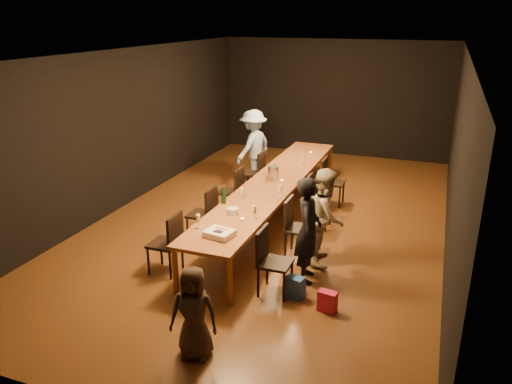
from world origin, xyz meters
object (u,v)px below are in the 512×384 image
(plate_stack, at_px, (233,211))
(champagne_bottle, at_px, (224,194))
(man_blue, at_px, (253,146))
(chair_right_3, at_px, (333,182))
(child, at_px, (194,313))
(woman_birthday, at_px, (308,230))
(chair_right_1, at_px, (300,228))
(chair_left_1, at_px, (202,214))
(chair_left_2, at_px, (230,191))
(chair_right_0, at_px, (275,262))
(chair_right_2, at_px, (319,202))
(woman_tan, at_px, (326,216))
(chair_left_0, at_px, (165,243))
(birthday_cake, at_px, (219,233))
(ice_bucket, at_px, (273,172))
(table, at_px, (273,184))
(chair_left_3, at_px, (253,173))

(plate_stack, bearing_deg, champagne_bottle, 130.11)
(man_blue, height_order, plate_stack, man_blue)
(chair_right_3, relative_size, child, 0.86)
(man_blue, bearing_deg, woman_birthday, 46.13)
(chair_right_1, bearing_deg, chair_left_1, -90.00)
(chair_left_2, xyz_separation_m, man_blue, (-0.30, 2.01, 0.35))
(chair_right_0, relative_size, chair_right_3, 1.00)
(woman_birthday, xyz_separation_m, champagne_bottle, (-1.54, 0.57, 0.14))
(chair_right_2, bearing_deg, champagne_bottle, -43.35)
(chair_right_0, height_order, woman_tan, woman_tan)
(woman_birthday, relative_size, champagne_bottle, 4.89)
(chair_left_0, height_order, chair_left_1, same)
(birthday_cake, bearing_deg, ice_bucket, 102.70)
(chair_right_3, bearing_deg, chair_right_2, -0.00)
(chair_right_0, bearing_deg, plate_stack, -127.81)
(woman_birthday, xyz_separation_m, plate_stack, (-1.22, 0.19, 0.03))
(chair_right_2, xyz_separation_m, chair_left_1, (-1.70, -1.20, 0.00))
(table, distance_m, chair_left_3, 1.49)
(table, height_order, chair_left_0, chair_left_0)
(chair_right_3, relative_size, chair_left_3, 1.00)
(chair_left_2, distance_m, birthday_cake, 2.66)
(chair_right_0, bearing_deg, chair_right_1, 180.00)
(chair_right_2, height_order, champagne_bottle, champagne_bottle)
(table, relative_size, chair_left_2, 6.45)
(chair_right_2, height_order, birthday_cake, chair_right_2)
(woman_birthday, bearing_deg, table, 18.37)
(chair_left_1, height_order, woman_tan, woman_tan)
(chair_left_2, bearing_deg, woman_birthday, -133.22)
(birthday_cake, bearing_deg, woman_birthday, 38.50)
(birthday_cake, bearing_deg, chair_right_1, 68.21)
(chair_right_0, xyz_separation_m, chair_left_1, (-1.70, 1.20, 0.00))
(chair_right_0, relative_size, woman_birthday, 0.61)
(chair_left_2, bearing_deg, chair_right_1, -125.22)
(table, relative_size, chair_left_1, 6.45)
(table, distance_m, chair_right_0, 2.56)
(chair_left_0, height_order, champagne_bottle, champagne_bottle)
(chair_right_1, height_order, chair_left_3, same)
(chair_right_0, distance_m, woman_birthday, 0.67)
(chair_right_3, xyz_separation_m, chair_left_3, (-1.70, 0.00, 0.00))
(chair_right_3, xyz_separation_m, champagne_bottle, (-1.24, -2.51, 0.44))
(woman_birthday, bearing_deg, chair_left_0, 91.50)
(woman_birthday, relative_size, ice_bucket, 6.69)
(woman_tan, xyz_separation_m, plate_stack, (-1.32, -0.45, 0.06))
(champagne_bottle, bearing_deg, ice_bucket, 77.98)
(child, height_order, champagne_bottle, child)
(chair_right_0, distance_m, chair_left_2, 2.94)
(chair_left_0, bearing_deg, chair_right_2, -35.31)
(table, height_order, chair_left_3, chair_left_3)
(chair_right_0, bearing_deg, chair_left_2, -144.69)
(chair_right_2, relative_size, child, 0.86)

